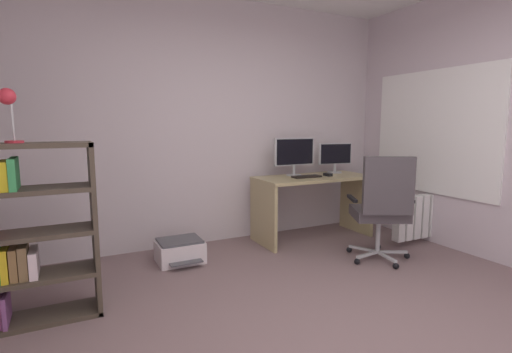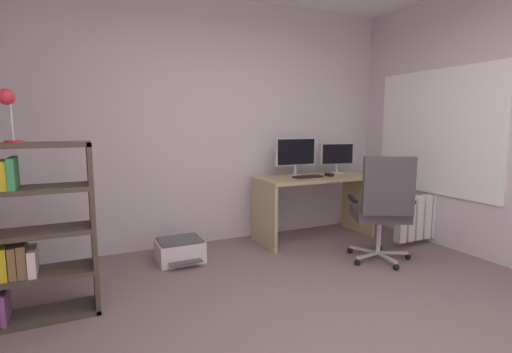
# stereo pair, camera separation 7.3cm
# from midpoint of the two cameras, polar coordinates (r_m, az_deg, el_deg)

# --- Properties ---
(ground_plane) EXTENTS (4.53, 4.88, 0.02)m
(ground_plane) POSITION_cam_midpoint_polar(r_m,az_deg,el_deg) (2.58, 13.18, -24.25)
(ground_plane) COLOR #7A6162
(ground_plane) RESTS_ON ground
(wall_back) EXTENTS (4.53, 0.10, 2.73)m
(wall_back) POSITION_cam_midpoint_polar(r_m,az_deg,el_deg) (4.39, -7.65, 7.94)
(wall_back) COLOR silver
(wall_back) RESTS_ON ground
(window_pane) EXTENTS (0.01, 1.51, 1.30)m
(window_pane) POSITION_cam_midpoint_polar(r_m,az_deg,el_deg) (4.75, 24.57, 6.03)
(window_pane) COLOR white
(window_frame) EXTENTS (0.02, 1.59, 1.38)m
(window_frame) POSITION_cam_midpoint_polar(r_m,az_deg,el_deg) (4.74, 24.51, 6.03)
(window_frame) COLOR white
(desk) EXTENTS (1.37, 0.61, 0.75)m
(desk) POSITION_cam_midpoint_polar(r_m,az_deg,el_deg) (4.56, 8.04, -2.50)
(desk) COLOR tan
(desk) RESTS_ON ground
(monitor_main) EXTENTS (0.53, 0.18, 0.45)m
(monitor_main) POSITION_cam_midpoint_polar(r_m,az_deg,el_deg) (4.52, 5.28, 3.48)
(monitor_main) COLOR #B2B5B7
(monitor_main) RESTS_ON desk
(monitor_secondary) EXTENTS (0.44, 0.18, 0.37)m
(monitor_secondary) POSITION_cam_midpoint_polar(r_m,az_deg,el_deg) (4.87, 11.30, 3.11)
(monitor_secondary) COLOR #B2B5B7
(monitor_secondary) RESTS_ON desk
(keyboard) EXTENTS (0.34, 0.13, 0.02)m
(keyboard) POSITION_cam_midpoint_polar(r_m,az_deg,el_deg) (4.41, 7.09, -0.01)
(keyboard) COLOR black
(keyboard) RESTS_ON desk
(computer_mouse) EXTENTS (0.07, 0.11, 0.03)m
(computer_mouse) POSITION_cam_midpoint_polar(r_m,az_deg,el_deg) (4.56, 10.21, 0.28)
(computer_mouse) COLOR black
(computer_mouse) RESTS_ON desk
(office_chair) EXTENTS (0.67, 0.68, 1.06)m
(office_chair) POSITION_cam_midpoint_polar(r_m,az_deg,el_deg) (3.89, 17.84, -4.07)
(office_chair) COLOR #B7BABC
(office_chair) RESTS_ON ground
(bookshelf) EXTENTS (0.82, 0.30, 1.23)m
(bookshelf) POSITION_cam_midpoint_polar(r_m,az_deg,el_deg) (3.04, -32.84, -7.71)
(bookshelf) COLOR #443A2D
(bookshelf) RESTS_ON ground
(desk_lamp) EXTENTS (0.13, 0.11, 0.35)m
(desk_lamp) POSITION_cam_midpoint_polar(r_m,az_deg,el_deg) (2.94, -33.61, 9.05)
(desk_lamp) COLOR red
(desk_lamp) RESTS_ON bookshelf
(printer) EXTENTS (0.44, 0.44, 0.23)m
(printer) POSITION_cam_midpoint_polar(r_m,az_deg,el_deg) (3.92, -11.80, -10.79)
(printer) COLOR silver
(printer) RESTS_ON ground
(radiator) EXTENTS (0.84, 0.10, 0.49)m
(radiator) POSITION_cam_midpoint_polar(r_m,az_deg,el_deg) (4.79, 23.20, -5.42)
(radiator) COLOR white
(radiator) RESTS_ON ground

